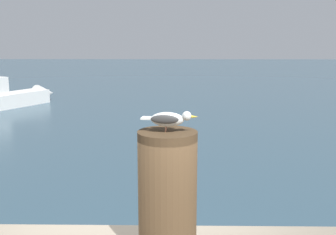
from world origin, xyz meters
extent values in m
cylinder|color=#4C3823|center=(0.38, -0.53, 2.09)|extent=(0.42, 0.42, 0.94)
cylinder|color=tan|center=(0.37, -0.54, 2.58)|extent=(0.01, 0.01, 0.04)
cylinder|color=tan|center=(0.37, -0.51, 2.58)|extent=(0.01, 0.01, 0.04)
ellipsoid|color=white|center=(0.38, -0.53, 2.64)|extent=(0.24, 0.12, 0.10)
sphere|color=white|center=(0.51, -0.55, 2.67)|extent=(0.06, 0.06, 0.06)
cone|color=yellow|center=(0.56, -0.55, 2.67)|extent=(0.05, 0.03, 0.02)
cube|color=white|center=(0.23, -0.51, 2.65)|extent=(0.08, 0.09, 0.01)
ellipsoid|color=#383838|center=(0.36, -0.58, 2.65)|extent=(0.19, 0.06, 0.06)
ellipsoid|color=#383838|center=(0.38, -0.47, 2.65)|extent=(0.19, 0.06, 0.06)
cube|color=silver|center=(-7.44, 15.67, 0.32)|extent=(3.24, 4.56, 0.64)
cone|color=silver|center=(-6.18, 17.92, 0.35)|extent=(1.40, 1.40, 1.03)
camera|label=1|loc=(0.43, -3.35, 3.19)|focal=45.09mm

